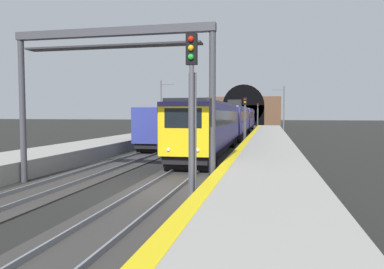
% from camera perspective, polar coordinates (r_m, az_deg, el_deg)
% --- Properties ---
extents(ground_plane, '(320.00, 320.00, 0.00)m').
position_cam_1_polar(ground_plane, '(15.50, -4.85, -8.80)').
color(ground_plane, black).
extents(platform_right, '(112.00, 3.99, 0.95)m').
position_cam_1_polar(platform_right, '(14.76, 11.36, -7.59)').
color(platform_right, '#9E9B93').
rests_on(platform_right, ground_plane).
extents(platform_right_edge_strip, '(112.00, 0.50, 0.01)m').
position_cam_1_polar(platform_right_edge_strip, '(14.80, 4.57, -5.62)').
color(platform_right_edge_strip, yellow).
rests_on(platform_right_edge_strip, platform_right).
extents(track_main_line, '(160.00, 3.00, 0.21)m').
position_cam_1_polar(track_main_line, '(15.49, -4.85, -8.66)').
color(track_main_line, '#383533').
rests_on(track_main_line, ground_plane).
extents(track_adjacent_line, '(160.00, 3.13, 0.21)m').
position_cam_1_polar(track_adjacent_line, '(17.51, -20.35, -7.46)').
color(track_adjacent_line, '#383533').
rests_on(track_adjacent_line, ground_plane).
extents(train_main_approaching, '(57.23, 2.96, 4.97)m').
position_cam_1_polar(train_main_approaching, '(46.98, 6.67, 2.25)').
color(train_main_approaching, navy).
rests_on(train_main_approaching, ground_plane).
extents(train_adjacent_platform, '(62.55, 3.42, 4.81)m').
position_cam_1_polar(train_adjacent_platform, '(58.40, 2.93, 2.36)').
color(train_adjacent_platform, navy).
rests_on(train_adjacent_platform, ground_plane).
extents(railway_signal_near, '(0.39, 0.38, 5.97)m').
position_cam_1_polar(railway_signal_near, '(12.57, -0.04, 4.75)').
color(railway_signal_near, '#4C4C54').
rests_on(railway_signal_near, ground_plane).
extents(railway_signal_mid, '(0.39, 0.38, 4.93)m').
position_cam_1_polar(railway_signal_mid, '(39.84, 8.29, 2.82)').
color(railway_signal_mid, '#4C4C54').
rests_on(railway_signal_mid, ground_plane).
extents(railway_signal_far, '(0.39, 0.38, 5.44)m').
position_cam_1_polar(railway_signal_far, '(82.35, 10.25, 3.26)').
color(railway_signal_far, '#4C4C54').
rests_on(railway_signal_far, ground_plane).
extents(overhead_signal_gantry, '(0.70, 9.28, 6.98)m').
position_cam_1_polar(overhead_signal_gantry, '(16.66, -12.52, 10.44)').
color(overhead_signal_gantry, '#3F3F47').
rests_on(overhead_signal_gantry, ground_plane).
extents(tunnel_portal, '(2.82, 19.38, 10.85)m').
position_cam_1_polar(tunnel_portal, '(98.13, 8.09, 3.68)').
color(tunnel_portal, brown).
rests_on(tunnel_portal, ground_plane).
extents(catenary_mast_near, '(0.22, 2.06, 7.71)m').
position_cam_1_polar(catenary_mast_near, '(62.17, 14.14, 3.91)').
color(catenary_mast_near, '#595B60').
rests_on(catenary_mast_near, ground_plane).
extents(catenary_mast_far, '(0.22, 2.22, 8.15)m').
position_cam_1_polar(catenary_mast_far, '(54.75, -4.83, 4.33)').
color(catenary_mast_far, '#595B60').
rests_on(catenary_mast_far, ground_plane).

